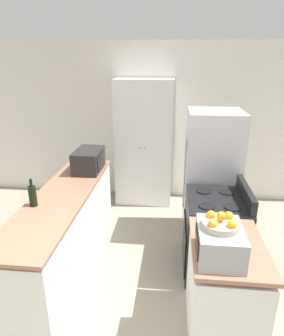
# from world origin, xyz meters

# --- Properties ---
(wall_back) EXTENTS (7.00, 0.06, 2.60)m
(wall_back) POSITION_xyz_m (0.00, 3.40, 1.30)
(wall_back) COLOR silver
(wall_back) RESTS_ON ground_plane
(counter_left) EXTENTS (0.60, 2.45, 0.89)m
(counter_left) POSITION_xyz_m (-0.85, 1.32, 0.43)
(counter_left) COLOR silver
(counter_left) RESTS_ON ground_plane
(counter_right) EXTENTS (0.60, 0.87, 0.89)m
(counter_right) POSITION_xyz_m (0.85, 0.54, 0.43)
(counter_right) COLOR silver
(counter_right) RESTS_ON ground_plane
(pantry_cabinet) EXTENTS (0.92, 0.52, 2.04)m
(pantry_cabinet) POSITION_xyz_m (-0.10, 3.10, 1.02)
(pantry_cabinet) COLOR white
(pantry_cabinet) RESTS_ON ground_plane
(stove) EXTENTS (0.66, 0.79, 1.05)m
(stove) POSITION_xyz_m (0.87, 1.38, 0.46)
(stove) COLOR black
(stove) RESTS_ON ground_plane
(refrigerator) EXTENTS (0.71, 0.70, 1.72)m
(refrigerator) POSITION_xyz_m (0.89, 2.17, 0.86)
(refrigerator) COLOR #B7B7BC
(refrigerator) RESTS_ON ground_plane
(microwave) EXTENTS (0.35, 0.53, 0.29)m
(microwave) POSITION_xyz_m (-0.75, 2.11, 1.04)
(microwave) COLOR black
(microwave) RESTS_ON counter_left
(wine_bottle) EXTENTS (0.08, 0.08, 0.30)m
(wine_bottle) POSITION_xyz_m (-1.04, 1.03, 1.01)
(wine_bottle) COLOR black
(wine_bottle) RESTS_ON counter_left
(toaster_oven) EXTENTS (0.34, 0.45, 0.24)m
(toaster_oven) POSITION_xyz_m (0.75, 0.37, 1.02)
(toaster_oven) COLOR #939399
(toaster_oven) RESTS_ON counter_right
(fruit_bowl) EXTENTS (0.28, 0.28, 0.13)m
(fruit_bowl) POSITION_xyz_m (0.75, 0.39, 1.18)
(fruit_bowl) COLOR #B2A893
(fruit_bowl) RESTS_ON toaster_oven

